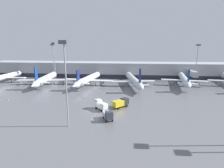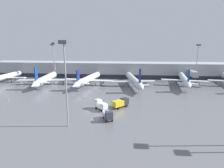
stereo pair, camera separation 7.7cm
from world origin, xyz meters
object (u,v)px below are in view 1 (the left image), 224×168
object	(u,v)px
parked_jet_5	(134,80)
apron_light_mast_3	(198,53)
traffic_cone_0	(64,85)
service_truck_0	(108,115)
parked_jet_2	(5,77)
traffic_cone_2	(98,86)
apron_light_mast_0	(54,51)
parked_jet_0	(184,79)
apron_light_mast_4	(65,61)
apron_light_mast_5	(53,52)
traffic_cone_3	(8,99)
parked_jet_3	(46,79)
service_truck_1	(101,105)
service_truck_2	(121,103)
parked_jet_1	(88,79)

from	to	relation	value
parked_jet_5	apron_light_mast_3	xyz separation A→B (m)	(32.94, 13.44, 12.58)
traffic_cone_0	service_truck_0	bearing A→B (deg)	-55.64
parked_jet_2	traffic_cone_2	xyz separation A→B (m)	(50.93, -5.64, -2.71)
apron_light_mast_3	parked_jet_5	bearing A→B (deg)	-157.81
parked_jet_2	apron_light_mast_0	world-z (taller)	apron_light_mast_0
parked_jet_0	apron_light_mast_3	bearing A→B (deg)	-29.66
apron_light_mast_0	apron_light_mast_3	size ratio (longest dim) A/B	1.06
apron_light_mast_4	apron_light_mast_0	bearing A→B (deg)	115.86
parked_jet_2	apron_light_mast_5	distance (m)	27.98
service_truck_0	apron_light_mast_4	size ratio (longest dim) A/B	0.22
parked_jet_2	traffic_cone_0	distance (m)	34.51
service_truck_0	traffic_cone_3	bearing A→B (deg)	-133.63
parked_jet_5	traffic_cone_2	size ratio (longest dim) A/B	61.66
parked_jet_0	service_truck_0	world-z (taller)	parked_jet_0
parked_jet_5	apron_light_mast_0	size ratio (longest dim) A/B	1.84
traffic_cone_0	apron_light_mast_0	bearing A→B (deg)	124.14
apron_light_mast_4	apron_light_mast_5	bearing A→B (deg)	116.46
parked_jet_5	traffic_cone_0	size ratio (longest dim) A/B	49.51
parked_jet_5	traffic_cone_3	bearing A→B (deg)	111.59
parked_jet_3	apron_light_mast_4	bearing A→B (deg)	-156.68
apron_light_mast_5	service_truck_0	bearing A→B (deg)	-55.11
traffic_cone_2	apron_light_mast_4	world-z (taller)	apron_light_mast_4
service_truck_1	service_truck_2	size ratio (longest dim) A/B	0.81
service_truck_1	service_truck_2	world-z (taller)	service_truck_1
parked_jet_3	traffic_cone_0	xyz separation A→B (m)	(10.30, -1.82, -2.32)
traffic_cone_0	apron_light_mast_3	xyz separation A→B (m)	(66.26, 16.06, 15.07)
parked_jet_5	apron_light_mast_3	world-z (taller)	apron_light_mast_3
parked_jet_0	service_truck_2	world-z (taller)	parked_jet_0
parked_jet_0	parked_jet_3	size ratio (longest dim) A/B	0.98
apron_light_mast_3	parked_jet_1	bearing A→B (deg)	-166.45
traffic_cone_2	apron_light_mast_5	bearing A→B (deg)	148.31
parked_jet_1	service_truck_2	size ratio (longest dim) A/B	6.64
service_truck_0	traffic_cone_2	world-z (taller)	service_truck_0
traffic_cone_3	apron_light_mast_5	bearing A→B (deg)	91.45
parked_jet_0	parked_jet_3	world-z (taller)	parked_jet_3
parked_jet_3	service_truck_0	bearing A→B (deg)	-146.20
parked_jet_1	traffic_cone_0	size ratio (longest dim) A/B	46.67
apron_light_mast_0	apron_light_mast_5	distance (m)	0.90
parked_jet_3	service_truck_2	world-z (taller)	parked_jet_3
parked_jet_3	service_truck_2	xyz separation A→B (m)	(39.19, -30.18, -1.15)
parked_jet_3	service_truck_1	distance (m)	46.94
traffic_cone_3	apron_light_mast_5	world-z (taller)	apron_light_mast_5
parked_jet_5	traffic_cone_0	xyz separation A→B (m)	(-33.32, -2.62, -2.49)
apron_light_mast_5	traffic_cone_2	bearing A→B (deg)	-31.69
parked_jet_1	traffic_cone_3	world-z (taller)	parked_jet_1
parked_jet_5	service_truck_2	size ratio (longest dim) A/B	7.04
parked_jet_3	service_truck_2	distance (m)	49.47
parked_jet_2	apron_light_mast_0	xyz separation A→B (m)	(22.22, 12.86, 13.19)
parked_jet_2	apron_light_mast_4	bearing A→B (deg)	-135.31
parked_jet_1	apron_light_mast_5	bearing A→B (deg)	65.72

